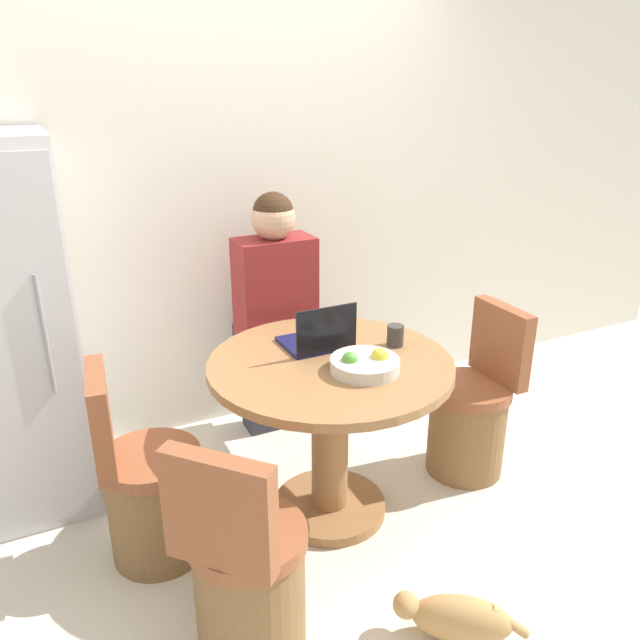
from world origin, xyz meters
The scene contains 11 objects.
ground_plane centered at (0.00, 0.00, 0.00)m, with size 12.00×12.00×0.00m, color beige.
wall_back centered at (0.00, 1.36, 1.30)m, with size 7.00×0.06×2.60m.
dining_table centered at (0.05, 0.27, 0.54)m, with size 1.05×1.05×0.77m.
chair_right_side centered at (0.85, 0.26, 0.30)m, with size 0.41×0.41×0.87m.
chair_near_left_corner centered at (-0.54, -0.26, 0.30)m, with size 0.47×0.47×0.87m.
chair_left_side centered at (-0.74, 0.36, 0.30)m, with size 0.42×0.41×0.87m.
person_seated centered at (0.10, 1.02, 0.77)m, with size 0.40×0.37×1.38m.
laptop centered at (0.07, 0.42, 0.82)m, with size 0.29×0.25×0.22m.
fruit_bowl centered at (0.13, 0.12, 0.81)m, with size 0.29×0.29×0.09m.
coffee_cup centered at (0.39, 0.28, 0.82)m, with size 0.07×0.07×0.10m.
cat centered at (0.14, -0.57, 0.09)m, with size 0.41×0.33×0.18m.
Camera 1 is at (-1.05, -1.87, 1.89)m, focal length 35.00 mm.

